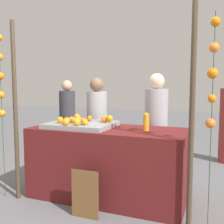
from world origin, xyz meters
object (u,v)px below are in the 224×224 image
stall_counter (108,163)px  chalkboard_sign (85,195)px  orange_1 (104,120)px  juice_bottle (146,122)px  vendor_left (97,131)px  orange_0 (85,122)px  vendor_right (156,134)px

stall_counter → chalkboard_sign: (-0.02, -0.62, -0.20)m
stall_counter → chalkboard_sign: size_ratio=3.60×
orange_1 → juice_bottle: size_ratio=0.35×
stall_counter → vendor_left: size_ratio=1.26×
stall_counter → chalkboard_sign: bearing=-91.8°
orange_0 → vendor_right: bearing=49.7°
stall_counter → juice_bottle: (0.51, -0.00, 0.57)m
juice_bottle → vendor_right: size_ratio=0.13×
stall_counter → juice_bottle: 0.77m
stall_counter → juice_bottle: bearing=-0.3°
orange_0 → vendor_right: 1.16m
orange_0 → juice_bottle: bearing=15.5°
orange_1 → vendor_right: (0.59, 0.56, -0.26)m
stall_counter → orange_1: orange_1 is taller
vendor_left → vendor_right: (0.97, -0.03, 0.03)m
juice_bottle → chalkboard_sign: (-0.53, -0.62, -0.77)m
orange_1 → vendor_left: size_ratio=0.05×
stall_counter → orange_0: size_ratio=27.72×
orange_0 → orange_1: (0.14, 0.30, 0.00)m
vendor_right → orange_1: bearing=-136.2°
orange_0 → chalkboard_sign: 0.89m
vendor_left → vendor_right: 0.97m
stall_counter → orange_0: bearing=-138.0°
vendor_left → vendor_right: bearing=-2.0°
orange_1 → chalkboard_sign: 1.05m
stall_counter → vendor_right: vendor_right is taller
orange_1 → juice_bottle: (0.60, -0.09, 0.01)m
chalkboard_sign → vendor_right: bearing=67.9°
chalkboard_sign → vendor_right: vendor_right is taller
stall_counter → orange_0: 0.64m
orange_0 → stall_counter: bearing=42.0°
chalkboard_sign → vendor_left: 1.47m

